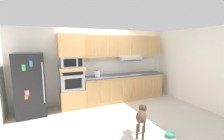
{
  "coord_description": "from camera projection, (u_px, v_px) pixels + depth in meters",
  "views": [
    {
      "loc": [
        -1.75,
        -4.17,
        2.0
      ],
      "look_at": [
        0.17,
        0.16,
        1.22
      ],
      "focal_mm": 25.52,
      "sensor_mm": 36.0,
      "label": 1
    }
  ],
  "objects": [
    {
      "name": "microwave",
      "position": [
        71.0,
        62.0,
        4.85
      ],
      "size": [
        0.64,
        0.54,
        0.32
      ],
      "color": "#A8AAAF",
      "rests_on": "appliance_mid_shelf"
    },
    {
      "name": "built_in_oven",
      "position": [
        72.0,
        80.0,
        4.94
      ],
      "size": [
        0.7,
        0.62,
        0.6
      ],
      "color": "#A8AAAF",
      "rests_on": "oven_base_cabinet"
    },
    {
      "name": "countertop_slab",
      "position": [
        124.0,
        75.0,
        5.69
      ],
      "size": [
        3.02,
        0.64,
        0.04
      ],
      "primitive_type": "cube",
      "color": "#4C4C51",
      "rests_on": "lower_cabinet_run"
    },
    {
      "name": "dog_food_bowl",
      "position": [
        170.0,
        135.0,
        3.48
      ],
      "size": [
        0.2,
        0.2,
        0.06
      ],
      "color": "#267F66",
      "rests_on": "ground"
    },
    {
      "name": "lower_cabinet_run",
      "position": [
        124.0,
        88.0,
        5.76
      ],
      "size": [
        2.98,
        0.63,
        0.88
      ],
      "color": "tan",
      "rests_on": "ground"
    },
    {
      "name": "side_panel_right",
      "position": [
        181.0,
        65.0,
        5.71
      ],
      "size": [
        0.12,
        7.1,
        2.5
      ],
      "primitive_type": "cube",
      "color": "white",
      "rests_on": "ground"
    },
    {
      "name": "ground_plane",
      "position": [
        109.0,
        111.0,
        4.79
      ],
      "size": [
        9.6,
        9.6,
        0.0
      ],
      "primitive_type": "plane",
      "color": "beige"
    },
    {
      "name": "electric_kettle",
      "position": [
        97.0,
        74.0,
        5.2
      ],
      "size": [
        0.17,
        0.17,
        0.24
      ],
      "color": "#A8AAAF",
      "rests_on": "countertop_slab"
    },
    {
      "name": "appliance_upper_cabinet",
      "position": [
        70.0,
        45.0,
        4.77
      ],
      "size": [
        0.74,
        0.62,
        0.68
      ],
      "primitive_type": "cube",
      "color": "tan",
      "rests_on": "microwave"
    },
    {
      "name": "dog",
      "position": [
        142.0,
        116.0,
        3.51
      ],
      "size": [
        0.55,
        0.62,
        0.61
      ],
      "rotation": [
        0.0,
        0.0,
        0.86
      ],
      "color": "#473323",
      "rests_on": "ground"
    },
    {
      "name": "upper_cabinet_with_hood",
      "position": [
        123.0,
        47.0,
        5.64
      ],
      "size": [
        2.98,
        0.48,
        0.88
      ],
      "color": "tan",
      "rests_on": "backsplash_panel"
    },
    {
      "name": "screwdriver",
      "position": [
        106.0,
        76.0,
        5.31
      ],
      "size": [
        0.16,
        0.15,
        0.03
      ],
      "color": "blue",
      "rests_on": "countertop_slab"
    },
    {
      "name": "oven_base_cabinet",
      "position": [
        72.0,
        98.0,
        5.04
      ],
      "size": [
        0.74,
        0.62,
        0.6
      ],
      "primitive_type": "cube",
      "color": "tan",
      "rests_on": "ground"
    },
    {
      "name": "appliance_mid_shelf",
      "position": [
        71.0,
        69.0,
        4.88
      ],
      "size": [
        0.74,
        0.62,
        0.1
      ],
      "primitive_type": "cube",
      "color": "tan",
      "rests_on": "built_in_oven"
    },
    {
      "name": "back_kitchen_wall",
      "position": [
        97.0,
        66.0,
        5.59
      ],
      "size": [
        6.2,
        0.12,
        2.5
      ],
      "primitive_type": "cube",
      "color": "silver",
      "rests_on": "ground"
    },
    {
      "name": "backsplash_panel",
      "position": [
        121.0,
        67.0,
        5.9
      ],
      "size": [
        3.02,
        0.02,
        0.5
      ],
      "primitive_type": "cube",
      "color": "silver",
      "rests_on": "countertop_slab"
    },
    {
      "name": "refrigerator",
      "position": [
        30.0,
        85.0,
        4.42
      ],
      "size": [
        0.76,
        0.73,
        1.76
      ],
      "color": "black",
      "rests_on": "ground"
    }
  ]
}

